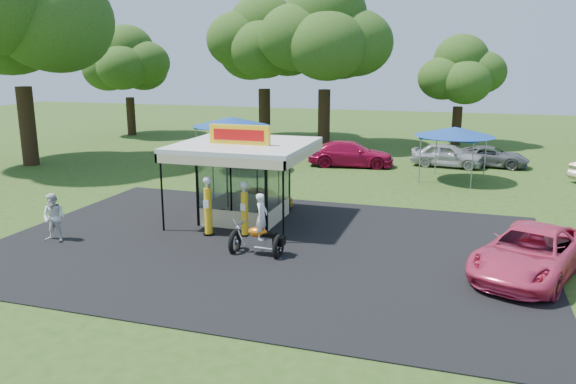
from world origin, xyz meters
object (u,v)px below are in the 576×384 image
(kiosk_car, at_px, (263,197))
(bg_car_b, at_px, (351,154))
(bg_car_a, at_px, (231,152))
(bg_car_d, at_px, (491,156))
(pink_sedan, at_px, (531,252))
(spectator_west, at_px, (54,218))
(tent_west, at_px, (232,122))
(gas_pump_right, at_px, (245,210))
(a_frame_sign, at_px, (501,272))
(tent_east, at_px, (455,132))
(gas_pump_left, at_px, (208,207))
(gas_station_kiosk, at_px, (245,180))
(bg_car_c, at_px, (447,155))
(motorcycle, at_px, (260,231))

(kiosk_car, height_order, bg_car_b, bg_car_b)
(bg_car_a, bearing_deg, bg_car_d, -41.48)
(bg_car_d, bearing_deg, pink_sedan, -171.68)
(kiosk_car, height_order, spectator_west, spectator_west)
(bg_car_b, distance_m, tent_west, 7.98)
(bg_car_b, bearing_deg, gas_pump_right, 168.13)
(a_frame_sign, xyz_separation_m, bg_car_a, (-16.06, 16.50, 0.36))
(pink_sedan, distance_m, tent_east, 14.67)
(gas_pump_left, xyz_separation_m, a_frame_sign, (10.74, -1.93, -0.69))
(spectator_west, relative_size, bg_car_b, 0.34)
(a_frame_sign, relative_size, bg_car_b, 0.16)
(a_frame_sign, xyz_separation_m, tent_east, (-1.91, 15.48, 2.35))
(bg_car_a, bearing_deg, tent_east, -60.57)
(spectator_west, bearing_deg, gas_station_kiosk, 31.45)
(a_frame_sign, distance_m, bg_car_c, 20.00)
(bg_car_d, bearing_deg, a_frame_sign, -174.30)
(gas_pump_right, distance_m, spectator_west, 7.23)
(gas_station_kiosk, xyz_separation_m, bg_car_d, (10.52, 16.44, -1.13))
(gas_station_kiosk, distance_m, spectator_west, 7.68)
(a_frame_sign, bearing_deg, bg_car_d, 84.66)
(bg_car_a, height_order, bg_car_d, bg_car_a)
(pink_sedan, xyz_separation_m, bg_car_a, (-16.98, 15.27, 0.04))
(gas_pump_right, relative_size, a_frame_sign, 2.46)
(a_frame_sign, relative_size, spectator_west, 0.48)
(a_frame_sign, distance_m, bg_car_b, 20.03)
(pink_sedan, height_order, bg_car_a, bg_car_a)
(motorcycle, height_order, tent_west, tent_west)
(gas_station_kiosk, xyz_separation_m, gas_pump_left, (-0.56, -2.51, -0.63))
(kiosk_car, distance_m, bg_car_a, 11.48)
(gas_station_kiosk, xyz_separation_m, bg_car_c, (7.82, 15.41, -1.02))
(tent_west, bearing_deg, spectator_west, -93.35)
(kiosk_car, distance_m, bg_car_c, 15.35)
(gas_station_kiosk, relative_size, bg_car_b, 0.98)
(spectator_west, height_order, bg_car_a, spectator_west)
(pink_sedan, bearing_deg, bg_car_d, 113.71)
(kiosk_car, relative_size, bg_car_b, 0.51)
(bg_car_b, bearing_deg, bg_car_d, -81.23)
(gas_station_kiosk, distance_m, bg_car_a, 13.45)
(bg_car_c, height_order, bg_car_d, bg_car_c)
(motorcycle, bearing_deg, bg_car_d, 68.37)
(motorcycle, relative_size, bg_car_c, 0.52)
(tent_east, bearing_deg, gas_pump_left, -123.08)
(kiosk_car, bearing_deg, spectator_west, 140.61)
(motorcycle, distance_m, a_frame_sign, 8.03)
(motorcycle, relative_size, kiosk_car, 0.83)
(gas_pump_right, distance_m, pink_sedan, 10.31)
(bg_car_c, bearing_deg, bg_car_b, 111.60)
(motorcycle, height_order, bg_car_c, motorcycle)
(gas_pump_right, relative_size, tent_east, 0.50)
(gas_pump_left, xyz_separation_m, bg_car_b, (2.38, 16.27, -0.35))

